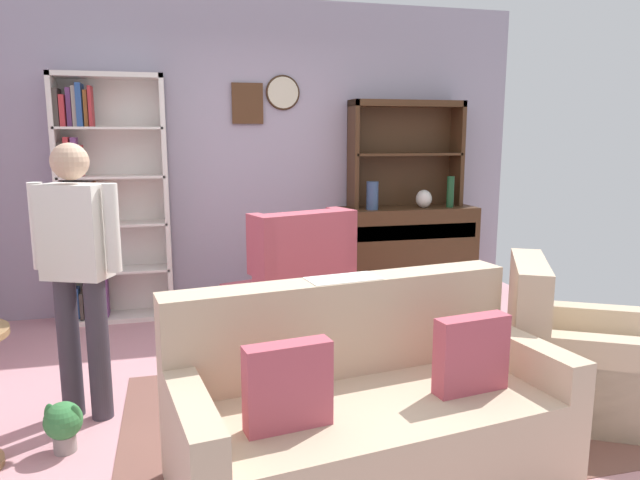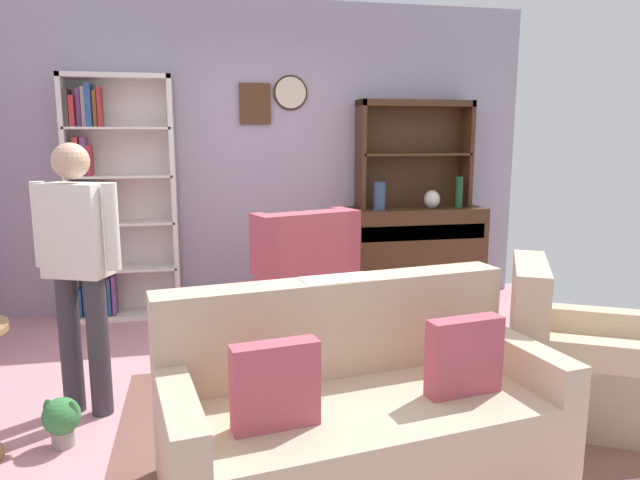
{
  "view_description": "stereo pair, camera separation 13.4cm",
  "coord_description": "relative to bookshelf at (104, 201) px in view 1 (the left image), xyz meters",
  "views": [
    {
      "loc": [
        -0.78,
        -3.28,
        1.6
      ],
      "look_at": [
        0.1,
        0.2,
        0.95
      ],
      "focal_mm": 32.63,
      "sensor_mm": 36.0,
      "label": 1
    },
    {
      "loc": [
        -0.65,
        -3.31,
        1.6
      ],
      "look_at": [
        0.1,
        0.2,
        0.95
      ],
      "focal_mm": 32.63,
      "sensor_mm": 36.0,
      "label": 2
    }
  ],
  "objects": [
    {
      "name": "bookshelf",
      "position": [
        0.0,
        0.0,
        0.0
      ],
      "size": [
        0.9,
        0.3,
        2.1
      ],
      "color": "silver",
      "rests_on": "ground_plane"
    },
    {
      "name": "wingback_chair",
      "position": [
        1.43,
        -0.97,
        -0.66
      ],
      "size": [
        0.99,
        1.01,
        1.05
      ],
      "color": "#B74C5B",
      "rests_on": "ground_plane"
    },
    {
      "name": "area_rug",
      "position": [
        1.56,
        -2.24,
        -1.04
      ],
      "size": [
        2.64,
        1.74,
        0.01
      ],
      "primitive_type": "cube",
      "color": "brown",
      "rests_on": "ground_plane"
    },
    {
      "name": "couch_floral",
      "position": [
        1.42,
        -2.81,
        -0.73
      ],
      "size": [
        1.91,
        1.11,
        0.9
      ],
      "color": "#C6AD8E",
      "rests_on": "ground_plane"
    },
    {
      "name": "sideboard_hutch",
      "position": [
        2.74,
        0.03,
        0.51
      ],
      "size": [
        1.1,
        0.26,
        1.0
      ],
      "color": "#422816",
      "rests_on": "sideboard"
    },
    {
      "name": "armchair_floral",
      "position": [
        2.8,
        -2.45,
        -0.76
      ],
      "size": [
        1.05,
        1.03,
        0.88
      ],
      "color": "#C6AD8E",
      "rests_on": "ground_plane"
    },
    {
      "name": "wall_back",
      "position": [
        1.36,
        0.19,
        0.36
      ],
      "size": [
        5.0,
        0.09,
        2.8
      ],
      "color": "#A399AD",
      "rests_on": "ground_plane"
    },
    {
      "name": "bottle_wine",
      "position": [
        3.13,
        -0.17,
        0.02
      ],
      "size": [
        0.07,
        0.07,
        0.3
      ],
      "primitive_type": "cylinder",
      "color": "#194223",
      "rests_on": "sideboard"
    },
    {
      "name": "potted_plant_small",
      "position": [
        -0.01,
        -2.24,
        -0.89
      ],
      "size": [
        0.19,
        0.19,
        0.26
      ],
      "color": "gray",
      "rests_on": "ground_plane"
    },
    {
      "name": "vase_round",
      "position": [
        2.87,
        -0.15,
        -0.04
      ],
      "size": [
        0.15,
        0.15,
        0.17
      ],
      "primitive_type": "ellipsoid",
      "color": "beige",
      "rests_on": "sideboard"
    },
    {
      "name": "sideboard",
      "position": [
        2.74,
        -0.08,
        -0.54
      ],
      "size": [
        1.3,
        0.45,
        0.92
      ],
      "color": "#422816",
      "rests_on": "ground_plane"
    },
    {
      "name": "ground_plane",
      "position": [
        1.36,
        -1.94,
        -1.06
      ],
      "size": [
        5.4,
        4.6,
        0.02
      ],
      "primitive_type": "cube",
      "color": "#C68C93"
    },
    {
      "name": "person_reading",
      "position": [
        0.05,
        -1.86,
        -0.14
      ],
      "size": [
        0.51,
        0.32,
        1.56
      ],
      "color": "#38333D",
      "rests_on": "ground_plane"
    },
    {
      "name": "vase_tall",
      "position": [
        2.35,
        -0.16,
        0.0
      ],
      "size": [
        0.11,
        0.11,
        0.26
      ],
      "primitive_type": "cylinder",
      "color": "#33476B",
      "rests_on": "sideboard"
    }
  ]
}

